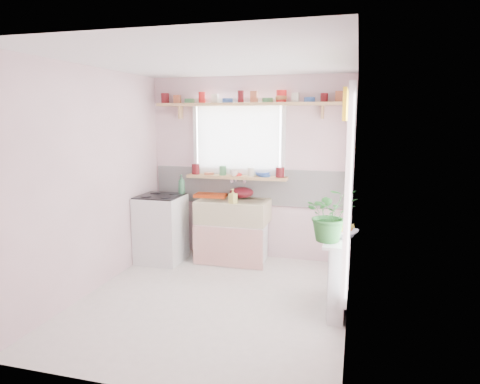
# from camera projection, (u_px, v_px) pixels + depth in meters

# --- Properties ---
(room) EXTENTS (3.20, 3.20, 3.20)m
(room) POSITION_uv_depth(u_px,v_px,m) (289.00, 167.00, 5.02)
(room) COLOR white
(room) RESTS_ON ground
(sink_unit) EXTENTS (0.95, 0.65, 1.11)m
(sink_unit) POSITION_uv_depth(u_px,v_px,m) (233.00, 230.00, 5.81)
(sink_unit) COLOR white
(sink_unit) RESTS_ON ground
(cooker) EXTENTS (0.58, 0.58, 0.93)m
(cooker) POSITION_uv_depth(u_px,v_px,m) (161.00, 228.00, 5.82)
(cooker) COLOR white
(cooker) RESTS_ON ground
(radiator_ledge) EXTENTS (0.22, 0.95, 0.78)m
(radiator_ledge) POSITION_uv_depth(u_px,v_px,m) (338.00, 270.00, 4.40)
(radiator_ledge) COLOR white
(radiator_ledge) RESTS_ON ground
(windowsill) EXTENTS (1.40, 0.22, 0.04)m
(windowsill) POSITION_uv_depth(u_px,v_px,m) (237.00, 177.00, 5.86)
(windowsill) COLOR tan
(windowsill) RESTS_ON room
(pine_shelf) EXTENTS (2.52, 0.24, 0.04)m
(pine_shelf) POSITION_uv_depth(u_px,v_px,m) (247.00, 104.00, 5.65)
(pine_shelf) COLOR tan
(pine_shelf) RESTS_ON room
(shelf_crockery) EXTENTS (2.47, 0.11, 0.12)m
(shelf_crockery) POSITION_uv_depth(u_px,v_px,m) (247.00, 98.00, 5.63)
(shelf_crockery) COLOR #590F14
(shelf_crockery) RESTS_ON pine_shelf
(sill_crockery) EXTENTS (1.35, 0.11, 0.12)m
(sill_crockery) POSITION_uv_depth(u_px,v_px,m) (235.00, 172.00, 5.85)
(sill_crockery) COLOR #590F14
(sill_crockery) RESTS_ON windowsill
(dish_tray) EXTENTS (0.46, 0.36, 0.04)m
(dish_tray) POSITION_uv_depth(u_px,v_px,m) (212.00, 195.00, 6.03)
(dish_tray) COLOR #D14012
(dish_tray) RESTS_ON sink_unit
(colander) EXTENTS (0.36, 0.36, 0.15)m
(colander) POSITION_uv_depth(u_px,v_px,m) (242.00, 192.00, 5.90)
(colander) COLOR #4F0D15
(colander) RESTS_ON sink_unit
(jade_plant) EXTENTS (0.56, 0.52, 0.53)m
(jade_plant) POSITION_uv_depth(u_px,v_px,m) (330.00, 214.00, 4.07)
(jade_plant) COLOR #2A6A2C
(jade_plant) RESTS_ON radiator_ledge
(fruit_bowl) EXTENTS (0.36, 0.36, 0.07)m
(fruit_bowl) POSITION_uv_depth(u_px,v_px,m) (343.00, 234.00, 4.24)
(fruit_bowl) COLOR silver
(fruit_bowl) RESTS_ON radiator_ledge
(herb_pot) EXTENTS (0.12, 0.10, 0.21)m
(herb_pot) POSITION_uv_depth(u_px,v_px,m) (331.00, 225.00, 4.28)
(herb_pot) COLOR #245B24
(herb_pot) RESTS_ON radiator_ledge
(soap_bottle_sink) EXTENTS (0.11, 0.12, 0.19)m
(soap_bottle_sink) POSITION_uv_depth(u_px,v_px,m) (233.00, 196.00, 5.52)
(soap_bottle_sink) COLOR #CABF59
(soap_bottle_sink) RESTS_ON sink_unit
(sill_cup) EXTENTS (0.12, 0.12, 0.08)m
(sill_cup) POSITION_uv_depth(u_px,v_px,m) (234.00, 173.00, 5.80)
(sill_cup) COLOR beige
(sill_cup) RESTS_ON windowsill
(sill_bowl) EXTENTS (0.25, 0.25, 0.06)m
(sill_bowl) POSITION_uv_depth(u_px,v_px,m) (262.00, 174.00, 5.79)
(sill_bowl) COLOR #375AB3
(sill_bowl) RESTS_ON windowsill
(shelf_vase) EXTENTS (0.20, 0.20, 0.16)m
(shelf_vase) POSITION_uv_depth(u_px,v_px,m) (281.00, 96.00, 5.51)
(shelf_vase) COLOR #9C5C30
(shelf_vase) RESTS_ON pine_shelf
(cooker_bottle) EXTENTS (0.11, 0.12, 0.26)m
(cooker_bottle) POSITION_uv_depth(u_px,v_px,m) (182.00, 184.00, 5.87)
(cooker_bottle) COLOR #3B7751
(cooker_bottle) RESTS_ON cooker
(fruit) EXTENTS (0.20, 0.14, 0.10)m
(fruit) POSITION_uv_depth(u_px,v_px,m) (344.00, 228.00, 4.24)
(fruit) COLOR orange
(fruit) RESTS_ON fruit_bowl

